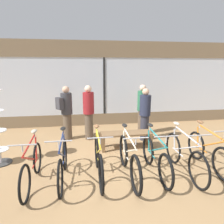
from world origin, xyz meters
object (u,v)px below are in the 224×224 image
object	(u,v)px
bicycle_right	(184,156)
customer_by_window	(66,111)
customer_near_rack	(145,113)
customer_near_bench	(89,111)
customer_mid_floor	(142,108)
bicycle_left	(63,163)
display_bench	(126,135)
bicycle_far_left	(32,167)
bicycle_center_right	(156,158)
bicycle_far_right	(208,152)
bicycle_center	(129,160)
bicycle_center_left	(99,160)

from	to	relation	value
bicycle_right	customer_by_window	xyz separation A→B (m)	(-2.61, 2.52, 0.51)
customer_near_rack	customer_near_bench	bearing A→B (deg)	168.48
bicycle_right	customer_mid_floor	distance (m)	2.72
bicycle_left	customer_near_bench	size ratio (longest dim) A/B	0.99
bicycle_right	display_bench	size ratio (longest dim) A/B	1.28
bicycle_far_left	customer_mid_floor	bearing A→B (deg)	41.48
bicycle_right	bicycle_left	bearing A→B (deg)	177.95
bicycle_center_right	bicycle_right	xyz separation A→B (m)	(0.61, -0.05, 0.02)
bicycle_far_right	customer_near_rack	xyz separation A→B (m)	(-0.86, 1.96, 0.47)
bicycle_left	customer_near_bench	distance (m)	2.49
bicycle_far_left	customer_near_bench	xyz separation A→B (m)	(1.19, 2.42, 0.54)
customer_mid_floor	customer_near_bench	size ratio (longest dim) A/B	0.99
display_bench	customer_near_bench	bearing A→B (deg)	136.81
bicycle_far_left	customer_near_bench	world-z (taller)	customer_near_bench
display_bench	customer_by_window	xyz separation A→B (m)	(-1.68, 1.00, 0.53)
bicycle_left	bicycle_center_right	world-z (taller)	same
customer_mid_floor	bicycle_left	bearing A→B (deg)	-133.06
bicycle_right	bicycle_center	bearing A→B (deg)	179.31
bicycle_center_right	customer_mid_floor	xyz separation A→B (m)	(0.49, 2.62, 0.51)
display_bench	bicycle_far_left	bearing A→B (deg)	-145.82
bicycle_far_left	bicycle_center	distance (m)	1.90
bicycle_center_right	display_bench	world-z (taller)	bicycle_center_right
bicycle_far_right	customer_mid_floor	size ratio (longest dim) A/B	0.99
customer_near_rack	customer_near_bench	size ratio (longest dim) A/B	0.95
customer_near_bench	bicycle_far_left	bearing A→B (deg)	-116.13
bicycle_left	customer_by_window	size ratio (longest dim) A/B	1.00
bicycle_center_left	bicycle_center_right	bearing A→B (deg)	-1.75
bicycle_center_left	bicycle_center_right	size ratio (longest dim) A/B	1.01
bicycle_center_right	customer_near_bench	distance (m)	2.78
bicycle_far_right	display_bench	bearing A→B (deg)	138.85
bicycle_far_right	customer_near_rack	distance (m)	2.19
bicycle_center_left	bicycle_left	bearing A→B (deg)	179.96
bicycle_far_right	customer_near_rack	size ratio (longest dim) A/B	1.03
display_bench	bicycle_right	bearing A→B (deg)	-58.63
bicycle_far_left	bicycle_center_left	bearing A→B (deg)	2.62
bicycle_center	bicycle_center_right	world-z (taller)	bicycle_center
bicycle_right	customer_near_bench	distance (m)	3.16
customer_mid_floor	bicycle_center	bearing A→B (deg)	-112.20
customer_mid_floor	bicycle_far_right	bearing A→B (deg)	-73.11
bicycle_far_right	bicycle_center_right	bearing A→B (deg)	-176.04
bicycle_center_right	customer_mid_floor	world-z (taller)	customer_mid_floor
customer_by_window	customer_mid_floor	world-z (taller)	customer_mid_floor
bicycle_center	display_bench	xyz separation A→B (m)	(0.28, 1.50, -0.01)
display_bench	customer_near_rack	bearing A→B (deg)	39.41
bicycle_left	display_bench	bearing A→B (deg)	41.50
bicycle_center	customer_near_rack	distance (m)	2.36
bicycle_far_left	bicycle_center_left	distance (m)	1.29
display_bench	customer_by_window	bearing A→B (deg)	149.19
bicycle_center	bicycle_center_right	size ratio (longest dim) A/B	1.06
bicycle_center_left	customer_near_rack	distance (m)	2.61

